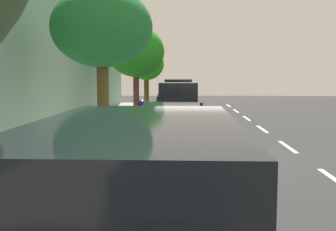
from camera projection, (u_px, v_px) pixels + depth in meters
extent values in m
plane|color=#2E2E2E|center=(201.00, 159.00, 11.46)|extent=(63.48, 63.48, 0.00)
cube|color=#A59991|center=(74.00, 155.00, 11.57)|extent=(3.11, 39.68, 0.13)
cube|color=gray|center=(132.00, 156.00, 11.52)|extent=(0.16, 39.68, 0.13)
cube|color=white|center=(228.00, 106.00, 29.99)|extent=(0.14, 2.20, 0.01)
cube|color=white|center=(236.00, 111.00, 25.82)|extent=(0.14, 2.20, 0.01)
cube|color=white|center=(247.00, 118.00, 21.64)|extent=(0.14, 2.20, 0.01)
cube|color=white|center=(262.00, 129.00, 17.47)|extent=(0.14, 2.20, 0.01)
cube|color=white|center=(288.00, 147.00, 13.29)|extent=(0.14, 2.20, 0.01)
cube|color=white|center=(336.00, 180.00, 9.12)|extent=(0.14, 2.20, 0.01)
cube|color=white|center=(184.00, 158.00, 11.48)|extent=(0.12, 39.68, 0.01)
cube|color=#75A390|center=(6.00, 35.00, 11.28)|extent=(0.50, 39.68, 6.83)
cube|color=#B7BABF|center=(177.00, 98.00, 26.55)|extent=(2.15, 4.80, 0.90)
cube|color=black|center=(177.00, 85.00, 26.47)|extent=(1.84, 3.19, 0.76)
cylinder|color=black|center=(164.00, 106.00, 25.13)|extent=(0.26, 0.77, 0.76)
cylinder|color=black|center=(192.00, 106.00, 25.17)|extent=(0.26, 0.77, 0.76)
cylinder|color=black|center=(163.00, 102.00, 28.03)|extent=(0.26, 0.77, 0.76)
cylinder|color=black|center=(189.00, 102.00, 28.06)|extent=(0.26, 0.77, 0.76)
cube|color=black|center=(177.00, 107.00, 19.61)|extent=(2.24, 5.40, 0.80)
cube|color=black|center=(177.00, 91.00, 18.60)|extent=(1.80, 1.59, 0.80)
cube|color=black|center=(176.00, 96.00, 20.75)|extent=(2.00, 2.75, 0.12)
cylinder|color=black|center=(158.00, 118.00, 17.99)|extent=(0.26, 0.81, 0.80)
cylinder|color=black|center=(199.00, 118.00, 18.03)|extent=(0.26, 0.81, 0.80)
cylinder|color=black|center=(158.00, 111.00, 21.26)|extent=(0.26, 0.81, 0.80)
cylinder|color=black|center=(193.00, 111.00, 21.30)|extent=(0.26, 0.81, 0.80)
cube|color=white|center=(172.00, 137.00, 11.41)|extent=(1.94, 4.47, 0.64)
cube|color=black|center=(172.00, 115.00, 11.35)|extent=(1.63, 2.16, 0.60)
cylinder|color=black|center=(136.00, 156.00, 10.14)|extent=(0.25, 0.67, 0.66)
cylinder|color=black|center=(201.00, 157.00, 10.03)|extent=(0.25, 0.67, 0.66)
cylinder|color=black|center=(149.00, 139.00, 12.85)|extent=(0.25, 0.67, 0.66)
cylinder|color=black|center=(200.00, 139.00, 12.73)|extent=(0.25, 0.67, 0.66)
cube|color=black|center=(137.00, 165.00, 3.46)|extent=(1.71, 3.12, 0.76)
torus|color=black|center=(161.00, 143.00, 11.84)|extent=(0.53, 0.58, 0.74)
torus|color=black|center=(134.00, 148.00, 11.10)|extent=(0.53, 0.58, 0.74)
cylinder|color=#A51414|center=(152.00, 141.00, 11.55)|extent=(0.46, 0.50, 0.55)
cylinder|color=#A51414|center=(142.00, 143.00, 11.29)|extent=(0.12, 0.13, 0.51)
cylinder|color=#A51414|center=(150.00, 133.00, 11.49)|extent=(0.52, 0.56, 0.05)
cylinder|color=#A51414|center=(139.00, 150.00, 11.23)|extent=(0.26, 0.29, 0.20)
cylinder|color=#A51414|center=(137.00, 141.00, 11.16)|extent=(0.20, 0.22, 0.35)
cylinder|color=#A51414|center=(160.00, 137.00, 11.80)|extent=(0.10, 0.11, 0.36)
cube|color=black|center=(141.00, 133.00, 11.23)|extent=(0.24, 0.25, 0.05)
cylinder|color=black|center=(159.00, 129.00, 11.74)|extent=(0.36, 0.33, 0.03)
cylinder|color=#C6B284|center=(145.00, 142.00, 11.84)|extent=(0.15, 0.15, 0.79)
cylinder|color=#C6B284|center=(141.00, 141.00, 12.00)|extent=(0.15, 0.15, 0.79)
cube|color=white|center=(142.00, 119.00, 11.85)|extent=(0.42, 0.44, 0.56)
cylinder|color=white|center=(148.00, 121.00, 11.66)|extent=(0.10, 0.10, 0.53)
cylinder|color=white|center=(137.00, 119.00, 12.05)|extent=(0.10, 0.10, 0.53)
sphere|color=tan|center=(142.00, 105.00, 11.81)|extent=(0.22, 0.22, 0.22)
sphere|color=navy|center=(142.00, 104.00, 11.81)|extent=(0.25, 0.25, 0.25)
cube|color=black|center=(137.00, 119.00, 11.72)|extent=(0.33, 0.34, 0.44)
cylinder|color=brown|center=(146.00, 91.00, 26.61)|extent=(0.32, 0.32, 2.23)
ellipsoid|color=#26951E|center=(146.00, 64.00, 26.43)|extent=(2.28, 2.28, 2.12)
cylinder|color=brown|center=(136.00, 93.00, 20.56)|extent=(0.30, 0.30, 2.53)
ellipsoid|color=#20851D|center=(136.00, 52.00, 20.34)|extent=(2.83, 2.83, 2.52)
cylinder|color=brown|center=(103.00, 104.00, 11.85)|extent=(0.34, 0.34, 2.74)
ellipsoid|color=#1E7032|center=(102.00, 28.00, 11.62)|extent=(2.89, 2.89, 2.26)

